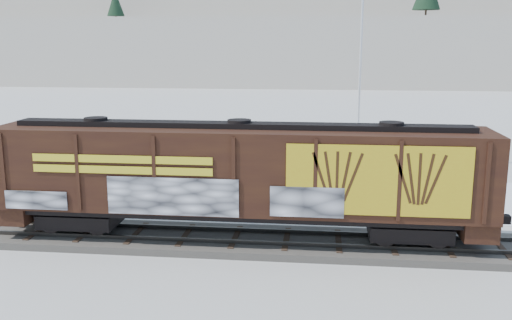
# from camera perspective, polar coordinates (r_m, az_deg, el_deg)

# --- Properties ---
(ground) EXTENTS (500.00, 500.00, 0.00)m
(ground) POSITION_cam_1_polar(r_m,az_deg,el_deg) (22.62, -2.06, -8.39)
(ground) COLOR white
(ground) RESTS_ON ground
(rail_track) EXTENTS (50.00, 3.40, 0.43)m
(rail_track) POSITION_cam_1_polar(r_m,az_deg,el_deg) (22.57, -2.07, -8.04)
(rail_track) COLOR #59544C
(rail_track) RESTS_ON ground
(parking_strip) EXTENTS (40.00, 8.00, 0.03)m
(parking_strip) POSITION_cam_1_polar(r_m,az_deg,el_deg) (29.71, 0.09, -3.42)
(parking_strip) COLOR white
(parking_strip) RESTS_ON ground
(hillside) EXTENTS (360.00, 110.00, 93.00)m
(hillside) POSITION_cam_1_polar(r_m,az_deg,el_deg) (160.97, 5.52, 13.99)
(hillside) COLOR white
(hillside) RESTS_ON ground
(hopper_railcar) EXTENTS (18.68, 3.06, 4.38)m
(hopper_railcar) POSITION_cam_1_polar(r_m,az_deg,el_deg) (21.77, -1.64, -1.27)
(hopper_railcar) COLOR black
(hopper_railcar) RESTS_ON rail_track
(flagpole) EXTENTS (2.30, 0.90, 12.55)m
(flagpole) POSITION_cam_1_polar(r_m,az_deg,el_deg) (34.98, 10.46, 6.50)
(flagpole) COLOR silver
(flagpole) RESTS_ON ground
(car_silver) EXTENTS (4.42, 2.72, 1.41)m
(car_silver) POSITION_cam_1_polar(r_m,az_deg,el_deg) (31.84, -19.76, -1.76)
(car_silver) COLOR #AAADB1
(car_silver) RESTS_ON parking_strip
(car_white) EXTENTS (4.29, 1.98, 1.36)m
(car_white) POSITION_cam_1_polar(r_m,az_deg,el_deg) (30.10, 10.48, -2.05)
(car_white) COLOR silver
(car_white) RESTS_ON parking_strip
(car_dark) EXTENTS (5.81, 4.18, 1.56)m
(car_dark) POSITION_cam_1_polar(r_m,az_deg,el_deg) (27.91, 6.76, -2.81)
(car_dark) COLOR black
(car_dark) RESTS_ON parking_strip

